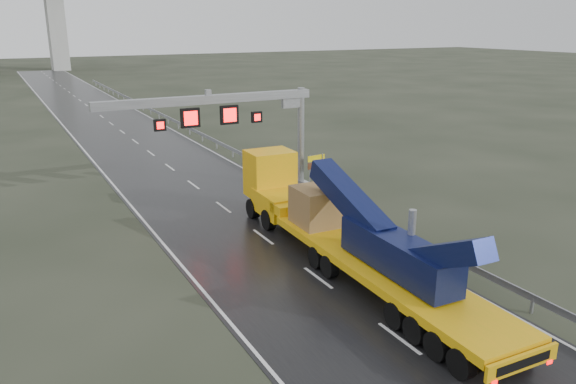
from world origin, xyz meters
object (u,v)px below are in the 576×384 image
exit_sign_pair (316,165)px  heavy_haul_truck (332,221)px  sign_gantry (239,115)px  striped_barrier (285,177)px

exit_sign_pair → heavy_haul_truck: bearing=-123.8°
sign_gantry → exit_sign_pair: size_ratio=5.91×
sign_gantry → heavy_haul_truck: bearing=-90.7°
sign_gantry → exit_sign_pair: 6.79m
sign_gantry → heavy_haul_truck: size_ratio=0.71×
sign_gantry → striped_barrier: size_ratio=12.15×
sign_gantry → exit_sign_pair: (5.51, -0.99, -3.85)m
sign_gantry → exit_sign_pair: bearing=-10.2°
heavy_haul_truck → striped_barrier: bearing=74.1°
sign_gantry → striped_barrier: bearing=11.8°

